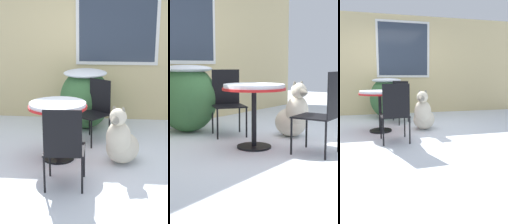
{
  "view_description": "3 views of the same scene",
  "coord_description": "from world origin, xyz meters",
  "views": [
    {
      "loc": [
        0.46,
        -4.2,
        1.88
      ],
      "look_at": [
        0.0,
        0.6,
        0.55
      ],
      "focal_mm": 55.0,
      "sensor_mm": 36.0,
      "label": 1
    },
    {
      "loc": [
        -3.72,
        -2.33,
        1.05
      ],
      "look_at": [
        -0.31,
        0.14,
        0.45
      ],
      "focal_mm": 55.0,
      "sensor_mm": 36.0,
      "label": 2
    },
    {
      "loc": [
        -0.45,
        -4.13,
        1.07
      ],
      "look_at": [
        0.56,
        0.12,
        0.35
      ],
      "focal_mm": 35.0,
      "sensor_mm": 36.0,
      "label": 3
    }
  ],
  "objects": [
    {
      "name": "ground_plane",
      "position": [
        0.0,
        0.0,
        0.0
      ],
      "size": [
        16.0,
        16.0,
        0.0
      ],
      "primitive_type": "plane",
      "color": "silver"
    },
    {
      "name": "shrub_left",
      "position": [
        -0.07,
        1.58,
        0.55
      ],
      "size": [
        0.87,
        0.95,
        1.03
      ],
      "color": "#386638",
      "rests_on": "ground_plane"
    },
    {
      "name": "patio_table",
      "position": [
        -0.31,
        0.14,
        0.67
      ],
      "size": [
        0.79,
        0.79,
        0.8
      ],
      "color": "black",
      "rests_on": "ground_plane"
    },
    {
      "name": "patio_chair_near_table",
      "position": [
        0.13,
        0.94,
        0.52
      ],
      "size": [
        0.64,
        0.64,
        0.96
      ],
      "rotation": [
        0.0,
        0.0,
        -0.66
      ],
      "color": "black",
      "rests_on": "ground_plane"
    },
    {
      "name": "patio_chair_far_side",
      "position": [
        -0.1,
        -0.69,
        0.52
      ],
      "size": [
        0.47,
        0.47,
        0.96
      ],
      "rotation": [
        0.0,
        0.0,
        3.19
      ],
      "color": "black",
      "rests_on": "ground_plane"
    },
    {
      "name": "dog",
      "position": [
        0.54,
        0.06,
        0.3
      ],
      "size": [
        0.59,
        0.7,
        0.81
      ],
      "rotation": [
        0.0,
        0.0,
        -0.41
      ],
      "color": "beige",
      "rests_on": "ground_plane"
    }
  ]
}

